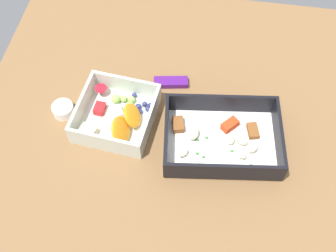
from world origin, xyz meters
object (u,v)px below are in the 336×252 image
Objects in this scene: fruit_bowl at (117,115)px; candy_bar at (171,82)px; pasta_container at (221,139)px; paper_cup_liner at (63,110)px.

fruit_bowl is 2.26× the size of candy_bar.
pasta_container is 5.56× the size of paper_cup_liner.
pasta_container is at bearing -47.66° from candy_bar.
candy_bar is (-11.40, 12.50, -1.00)cm from pasta_container.
pasta_container is 20.33cm from fruit_bowl.
paper_cup_liner is (-31.23, 2.17, -0.52)cm from pasta_container.
candy_bar is (8.84, 10.49, -1.20)cm from fruit_bowl.
candy_bar is at bearing 27.52° from paper_cup_liner.
paper_cup_liner is at bearing 179.19° from fruit_bowl.
paper_cup_liner is at bearing -152.48° from candy_bar.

